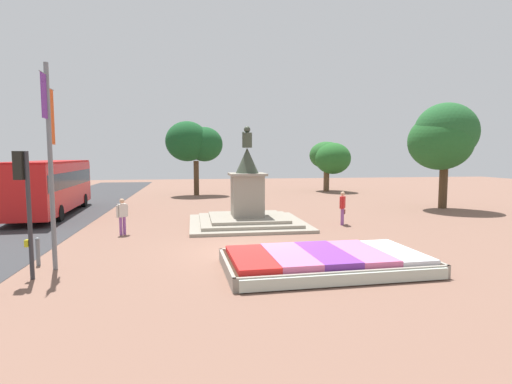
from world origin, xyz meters
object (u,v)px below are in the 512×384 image
object	(u,v)px
statue_monument	(247,206)
kerb_bollard_mid_a	(38,251)
pedestrian_with_handbag	(343,206)
flower_planter	(325,261)
traffic_light_near_crossing	(24,192)
pedestrian_near_planter	(122,214)
banner_pole	(50,157)
city_bus	(50,184)

from	to	relation	value
statue_monument	kerb_bollard_mid_a	distance (m)	10.12
pedestrian_with_handbag	flower_planter	bearing A→B (deg)	-114.80
flower_planter	traffic_light_near_crossing	xyz separation A→B (m)	(-8.72, 0.39, 2.26)
pedestrian_with_handbag	kerb_bollard_mid_a	world-z (taller)	pedestrian_with_handbag
pedestrian_with_handbag	pedestrian_near_planter	bearing A→B (deg)	-175.07
statue_monument	pedestrian_near_planter	world-z (taller)	statue_monument
flower_planter	traffic_light_near_crossing	world-z (taller)	traffic_light_near_crossing
traffic_light_near_crossing	banner_pole	xyz separation A→B (m)	(0.41, 0.96, 0.97)
city_bus	pedestrian_with_handbag	bearing A→B (deg)	-21.01
statue_monument	pedestrian_with_handbag	size ratio (longest dim) A/B	3.41
flower_planter	banner_pole	world-z (taller)	banner_pole
traffic_light_near_crossing	pedestrian_near_planter	distance (m)	6.64
statue_monument	city_bus	distance (m)	12.38
pedestrian_near_planter	kerb_bollard_mid_a	distance (m)	5.11
statue_monument	traffic_light_near_crossing	world-z (taller)	statue_monument
kerb_bollard_mid_a	flower_planter	bearing A→B (deg)	-11.91
flower_planter	pedestrian_with_handbag	distance (m)	8.37
traffic_light_near_crossing	pedestrian_with_handbag	size ratio (longest dim) A/B	2.13
pedestrian_with_handbag	pedestrian_near_planter	distance (m)	10.69
traffic_light_near_crossing	pedestrian_near_planter	xyz separation A→B (m)	(1.56, 6.26, -1.58)
statue_monument	city_bus	xyz separation A→B (m)	(-11.17, 5.26, 0.90)
statue_monument	kerb_bollard_mid_a	bearing A→B (deg)	-139.67
banner_pole	pedestrian_with_handbag	distance (m)	13.58
pedestrian_near_planter	banner_pole	bearing A→B (deg)	-102.24
flower_planter	pedestrian_with_handbag	xyz separation A→B (m)	(3.50, 7.57, 0.71)
statue_monument	pedestrian_with_handbag	bearing A→B (deg)	-10.29
statue_monument	pedestrian_with_handbag	xyz separation A→B (m)	(4.79, -0.87, 0.02)
statue_monument	pedestrian_with_handbag	world-z (taller)	statue_monument
kerb_bollard_mid_a	pedestrian_with_handbag	bearing A→B (deg)	24.41
traffic_light_near_crossing	pedestrian_with_handbag	world-z (taller)	traffic_light_near_crossing
banner_pole	kerb_bollard_mid_a	bearing A→B (deg)	141.22
statue_monument	banner_pole	bearing A→B (deg)	-134.69
traffic_light_near_crossing	kerb_bollard_mid_a	size ratio (longest dim) A/B	3.98
banner_pole	city_bus	xyz separation A→B (m)	(-4.15, 12.35, -1.64)
banner_pole	flower_planter	bearing A→B (deg)	-9.19
statue_monument	pedestrian_with_handbag	distance (m)	4.87
statue_monument	traffic_light_near_crossing	bearing A→B (deg)	-132.70
city_bus	pedestrian_near_planter	world-z (taller)	city_bus
traffic_light_near_crossing	kerb_bollard_mid_a	xyz separation A→B (m)	(-0.28, 1.51, -2.04)
flower_planter	kerb_bollard_mid_a	distance (m)	9.20
traffic_light_near_crossing	flower_planter	bearing A→B (deg)	-2.54
pedestrian_near_planter	kerb_bollard_mid_a	xyz separation A→B (m)	(-1.84, -4.75, -0.46)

